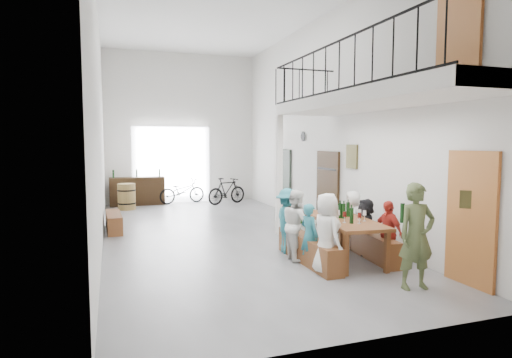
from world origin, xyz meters
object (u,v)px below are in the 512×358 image
object	(u,v)px
host_standing	(416,236)
oak_barrel	(127,197)
serving_counter	(137,191)
bicycle_near	(182,191)
tasting_table	(343,223)
bench_inner	(308,250)
side_bench	(114,222)

from	to	relation	value
host_standing	oak_barrel	bearing A→B (deg)	117.85
serving_counter	host_standing	distance (m)	10.97
bicycle_near	tasting_table	bearing A→B (deg)	178.55
serving_counter	bicycle_near	size ratio (longest dim) A/B	1.10
oak_barrel	host_standing	bearing A→B (deg)	-67.66
serving_counter	tasting_table	bearing A→B (deg)	-70.24
oak_barrel	host_standing	xyz separation A→B (m)	(3.88, -9.44, 0.38)
bench_inner	side_bench	bearing A→B (deg)	129.06
bench_inner	host_standing	world-z (taller)	host_standing
bench_inner	bicycle_near	size ratio (longest dim) A/B	1.22
side_bench	host_standing	size ratio (longest dim) A/B	0.97
tasting_table	bench_inner	xyz separation A→B (m)	(-0.71, 0.03, -0.46)
tasting_table	host_standing	world-z (taller)	host_standing
side_bench	host_standing	distance (m)	7.42
bench_inner	serving_counter	size ratio (longest dim) A/B	1.12
oak_barrel	bench_inner	bearing A→B (deg)	-68.87
serving_counter	host_standing	size ratio (longest dim) A/B	1.16
oak_barrel	serving_counter	xyz separation A→B (m)	(0.40, 0.96, 0.06)
host_standing	bicycle_near	bearing A→B (deg)	105.97
tasting_table	bench_inner	bearing A→B (deg)	-176.20
tasting_table	side_bench	bearing A→B (deg)	140.21
tasting_table	bicycle_near	xyz separation A→B (m)	(-1.69, 8.54, -0.26)
side_bench	oak_barrel	xyz separation A→B (m)	(0.44, 3.43, 0.21)
serving_counter	bicycle_near	world-z (taller)	serving_counter
tasting_table	host_standing	distance (m)	1.79
oak_barrel	serving_counter	bearing A→B (deg)	67.42
oak_barrel	serving_counter	distance (m)	1.04
serving_counter	host_standing	bearing A→B (deg)	-72.48
bicycle_near	side_bench	bearing A→B (deg)	138.13
serving_counter	bench_inner	bearing A→B (deg)	-74.45
host_standing	side_bench	bearing A→B (deg)	131.21
side_bench	serving_counter	world-z (taller)	serving_counter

